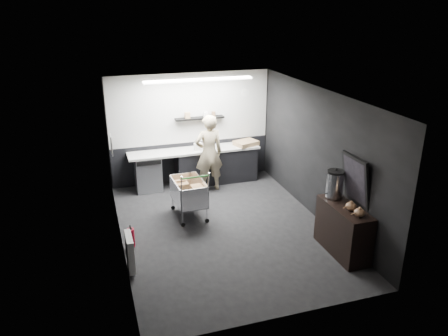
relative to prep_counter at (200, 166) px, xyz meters
name	(u,v)px	position (x,y,z in m)	size (l,w,h in m)	color
floor	(224,229)	(-0.14, -2.42, -0.46)	(5.50, 5.50, 0.00)	black
ceiling	(224,95)	(-0.14, -2.42, 2.24)	(5.50, 5.50, 0.00)	silver
wall_back	(191,128)	(-0.14, 0.33, 0.89)	(5.50, 5.50, 0.00)	black
wall_front	(287,235)	(-0.14, -5.17, 0.89)	(5.50, 5.50, 0.00)	black
wall_left	(116,177)	(-2.14, -2.42, 0.89)	(5.50, 5.50, 0.00)	black
wall_right	(319,155)	(1.86, -2.42, 0.89)	(5.50, 5.50, 0.00)	black
kitchen_wall_panel	(190,108)	(-0.14, 0.31, 1.39)	(3.95, 0.02, 1.70)	silver
dado_panel	(192,161)	(-0.14, 0.31, 0.04)	(3.95, 0.02, 1.00)	black
floating_shelf	(200,118)	(0.06, 0.20, 1.16)	(1.20, 0.22, 0.04)	black
wall_clock	(245,93)	(1.26, 0.30, 1.69)	(0.20, 0.20, 0.03)	white
poster	(111,145)	(-2.12, -1.12, 1.09)	(0.02, 0.30, 0.40)	white
poster_red_band	(111,142)	(-2.11, -1.12, 1.16)	(0.01, 0.22, 0.10)	red
radiator	(130,252)	(-2.08, -3.32, -0.11)	(0.10, 0.50, 0.60)	white
ceiling_strip	(199,80)	(-0.14, -0.57, 2.21)	(2.40, 0.20, 0.04)	white
prep_counter	(200,166)	(0.00, 0.00, 0.00)	(3.20, 0.61, 0.90)	black
person	(209,153)	(0.11, -0.45, 0.47)	(0.68, 0.44, 1.85)	beige
shopping_cart	(189,193)	(-0.68, -1.66, 0.06)	(0.63, 1.01, 1.09)	silver
sideboard	(343,223)	(1.63, -3.86, 0.12)	(0.52, 1.21, 1.81)	black
fire_extinguisher	(131,237)	(-1.99, -2.58, -0.24)	(0.13, 0.13, 0.44)	#B90C24
cardboard_box	(246,143)	(1.18, -0.05, 0.50)	(0.54, 0.41, 0.11)	#A07E55
pink_tub	(207,144)	(0.18, 0.00, 0.55)	(0.22, 0.22, 0.22)	beige
white_container	(198,147)	(-0.05, -0.05, 0.53)	(0.19, 0.15, 0.17)	white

